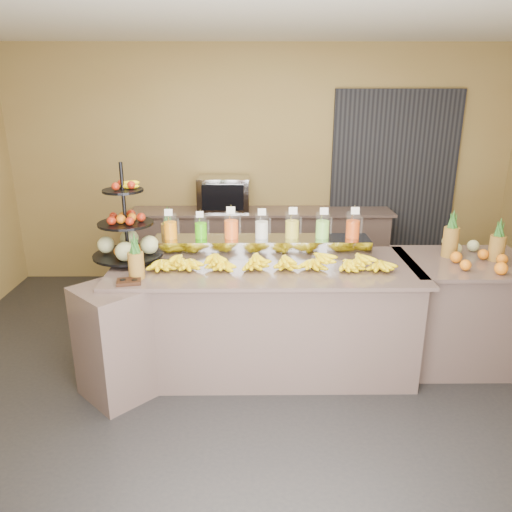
{
  "coord_description": "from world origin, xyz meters",
  "views": [
    {
      "loc": [
        -0.11,
        -3.53,
        2.3
      ],
      "look_at": [
        -0.08,
        0.3,
        1.01
      ],
      "focal_mm": 35.0,
      "sensor_mm": 36.0,
      "label": 1
    }
  ],
  "objects_px": {
    "fruit_stand": "(131,236)",
    "oven_warmer": "(224,194)",
    "condiment_caddy": "(129,282)",
    "right_fruit_pile": "(476,253)",
    "banana_heap": "(269,260)",
    "pitcher_tray": "(262,246)"
  },
  "relations": [
    {
      "from": "fruit_stand",
      "to": "oven_warmer",
      "type": "relative_size",
      "value": 1.38
    },
    {
      "from": "banana_heap",
      "to": "right_fruit_pile",
      "type": "distance_m",
      "value": 1.72
    },
    {
      "from": "banana_heap",
      "to": "condiment_caddy",
      "type": "xyz_separation_m",
      "value": [
        -1.05,
        -0.32,
        -0.06
      ]
    },
    {
      "from": "right_fruit_pile",
      "to": "oven_warmer",
      "type": "xyz_separation_m",
      "value": [
        -2.18,
        1.89,
        0.12
      ]
    },
    {
      "from": "fruit_stand",
      "to": "oven_warmer",
      "type": "height_order",
      "value": "fruit_stand"
    },
    {
      "from": "condiment_caddy",
      "to": "oven_warmer",
      "type": "relative_size",
      "value": 0.29
    },
    {
      "from": "condiment_caddy",
      "to": "oven_warmer",
      "type": "distance_m",
      "value": 2.42
    },
    {
      "from": "banana_heap",
      "to": "condiment_caddy",
      "type": "distance_m",
      "value": 1.1
    },
    {
      "from": "pitcher_tray",
      "to": "banana_heap",
      "type": "relative_size",
      "value": 0.94
    },
    {
      "from": "condiment_caddy",
      "to": "right_fruit_pile",
      "type": "bearing_deg",
      "value": 9.15
    },
    {
      "from": "fruit_stand",
      "to": "condiment_caddy",
      "type": "distance_m",
      "value": 0.58
    },
    {
      "from": "fruit_stand",
      "to": "condiment_caddy",
      "type": "bearing_deg",
      "value": -88.11
    },
    {
      "from": "pitcher_tray",
      "to": "oven_warmer",
      "type": "height_order",
      "value": "oven_warmer"
    },
    {
      "from": "condiment_caddy",
      "to": "fruit_stand",
      "type": "bearing_deg",
      "value": 99.49
    },
    {
      "from": "pitcher_tray",
      "to": "condiment_caddy",
      "type": "height_order",
      "value": "pitcher_tray"
    },
    {
      "from": "condiment_caddy",
      "to": "right_fruit_pile",
      "type": "distance_m",
      "value": 2.8
    },
    {
      "from": "oven_warmer",
      "to": "right_fruit_pile",
      "type": "bearing_deg",
      "value": -40.45
    },
    {
      "from": "condiment_caddy",
      "to": "right_fruit_pile",
      "type": "height_order",
      "value": "right_fruit_pile"
    },
    {
      "from": "right_fruit_pile",
      "to": "oven_warmer",
      "type": "height_order",
      "value": "oven_warmer"
    },
    {
      "from": "oven_warmer",
      "to": "condiment_caddy",
      "type": "bearing_deg",
      "value": -103.44
    },
    {
      "from": "condiment_caddy",
      "to": "oven_warmer",
      "type": "bearing_deg",
      "value": 75.99
    },
    {
      "from": "banana_heap",
      "to": "fruit_stand",
      "type": "relative_size",
      "value": 2.4
    }
  ]
}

